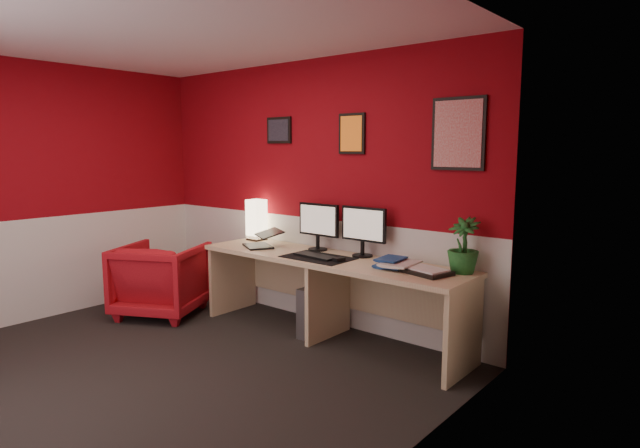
{
  "coord_description": "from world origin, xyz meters",
  "views": [
    {
      "loc": [
        3.37,
        -2.12,
        1.66
      ],
      "look_at": [
        0.6,
        1.21,
        1.05
      ],
      "focal_mm": 29.74,
      "sensor_mm": 36.0,
      "label": 1
    }
  ],
  "objects_px": {
    "laptop": "(258,236)",
    "monitor_right": "(363,224)",
    "shoji_lamp": "(257,221)",
    "zen_tray": "(426,272)",
    "pc_tower": "(321,310)",
    "potted_plant": "(463,245)",
    "monitor_left": "(318,219)",
    "desk": "(328,298)",
    "armchair": "(161,279)"
  },
  "relations": [
    {
      "from": "laptop",
      "to": "monitor_right",
      "type": "relative_size",
      "value": 0.57
    },
    {
      "from": "shoji_lamp",
      "to": "laptop",
      "type": "xyz_separation_m",
      "value": [
        0.3,
        -0.27,
        -0.09
      ]
    },
    {
      "from": "monitor_right",
      "to": "zen_tray",
      "type": "distance_m",
      "value": 0.82
    },
    {
      "from": "pc_tower",
      "to": "zen_tray",
      "type": "bearing_deg",
      "value": -3.45
    },
    {
      "from": "laptop",
      "to": "zen_tray",
      "type": "distance_m",
      "value": 1.78
    },
    {
      "from": "zen_tray",
      "to": "potted_plant",
      "type": "relative_size",
      "value": 0.82
    },
    {
      "from": "laptop",
      "to": "monitor_right",
      "type": "bearing_deg",
      "value": 43.46
    },
    {
      "from": "monitor_left",
      "to": "monitor_right",
      "type": "bearing_deg",
      "value": 2.57
    },
    {
      "from": "shoji_lamp",
      "to": "monitor_left",
      "type": "xyz_separation_m",
      "value": [
        0.85,
        -0.03,
        0.09
      ]
    },
    {
      "from": "potted_plant",
      "to": "monitor_left",
      "type": "bearing_deg",
      "value": -179.86
    },
    {
      "from": "pc_tower",
      "to": "desk",
      "type": "bearing_deg",
      "value": -11.89
    },
    {
      "from": "pc_tower",
      "to": "armchair",
      "type": "bearing_deg",
      "value": -162.66
    },
    {
      "from": "potted_plant",
      "to": "armchair",
      "type": "xyz_separation_m",
      "value": [
        -2.87,
        -0.74,
        -0.58
      ]
    },
    {
      "from": "monitor_left",
      "to": "zen_tray",
      "type": "distance_m",
      "value": 1.28
    },
    {
      "from": "shoji_lamp",
      "to": "laptop",
      "type": "height_order",
      "value": "shoji_lamp"
    },
    {
      "from": "potted_plant",
      "to": "zen_tray",
      "type": "bearing_deg",
      "value": -135.03
    },
    {
      "from": "laptop",
      "to": "pc_tower",
      "type": "bearing_deg",
      "value": 35.08
    },
    {
      "from": "shoji_lamp",
      "to": "monitor_left",
      "type": "relative_size",
      "value": 0.69
    },
    {
      "from": "desk",
      "to": "shoji_lamp",
      "type": "relative_size",
      "value": 6.5
    },
    {
      "from": "desk",
      "to": "monitor_left",
      "type": "relative_size",
      "value": 4.48
    },
    {
      "from": "shoji_lamp",
      "to": "monitor_left",
      "type": "height_order",
      "value": "monitor_left"
    },
    {
      "from": "desk",
      "to": "monitor_right",
      "type": "relative_size",
      "value": 4.48
    },
    {
      "from": "zen_tray",
      "to": "laptop",
      "type": "bearing_deg",
      "value": -178.29
    },
    {
      "from": "zen_tray",
      "to": "pc_tower",
      "type": "distance_m",
      "value": 1.18
    },
    {
      "from": "monitor_left",
      "to": "monitor_right",
      "type": "xyz_separation_m",
      "value": [
        0.49,
        0.02,
        0.0
      ]
    },
    {
      "from": "zen_tray",
      "to": "monitor_right",
      "type": "bearing_deg",
      "value": 163.74
    },
    {
      "from": "shoji_lamp",
      "to": "armchair",
      "type": "height_order",
      "value": "shoji_lamp"
    },
    {
      "from": "monitor_left",
      "to": "potted_plant",
      "type": "xyz_separation_m",
      "value": [
        1.44,
        0.0,
        -0.08
      ]
    },
    {
      "from": "zen_tray",
      "to": "monitor_left",
      "type": "bearing_deg",
      "value": 171.05
    },
    {
      "from": "laptop",
      "to": "armchair",
      "type": "xyz_separation_m",
      "value": [
        -0.9,
        -0.49,
        -0.48
      ]
    },
    {
      "from": "shoji_lamp",
      "to": "potted_plant",
      "type": "height_order",
      "value": "potted_plant"
    },
    {
      "from": "desk",
      "to": "potted_plant",
      "type": "bearing_deg",
      "value": 9.4
    },
    {
      "from": "desk",
      "to": "potted_plant",
      "type": "height_order",
      "value": "potted_plant"
    },
    {
      "from": "shoji_lamp",
      "to": "laptop",
      "type": "bearing_deg",
      "value": -42.04
    },
    {
      "from": "potted_plant",
      "to": "shoji_lamp",
      "type": "bearing_deg",
      "value": 179.46
    },
    {
      "from": "shoji_lamp",
      "to": "zen_tray",
      "type": "distance_m",
      "value": 2.1
    },
    {
      "from": "desk",
      "to": "monitor_left",
      "type": "bearing_deg",
      "value": 146.22
    },
    {
      "from": "laptop",
      "to": "potted_plant",
      "type": "relative_size",
      "value": 0.78
    },
    {
      "from": "shoji_lamp",
      "to": "potted_plant",
      "type": "distance_m",
      "value": 2.28
    },
    {
      "from": "monitor_right",
      "to": "armchair",
      "type": "bearing_deg",
      "value": -158.5
    },
    {
      "from": "laptop",
      "to": "monitor_right",
      "type": "xyz_separation_m",
      "value": [
        1.04,
        0.27,
        0.18
      ]
    },
    {
      "from": "potted_plant",
      "to": "pc_tower",
      "type": "height_order",
      "value": "potted_plant"
    },
    {
      "from": "desk",
      "to": "monitor_right",
      "type": "bearing_deg",
      "value": 44.69
    },
    {
      "from": "pc_tower",
      "to": "shoji_lamp",
      "type": "bearing_deg",
      "value": 167.14
    },
    {
      "from": "desk",
      "to": "armchair",
      "type": "height_order",
      "value": "desk"
    },
    {
      "from": "shoji_lamp",
      "to": "armchair",
      "type": "bearing_deg",
      "value": -127.8
    },
    {
      "from": "desk",
      "to": "monitor_right",
      "type": "height_order",
      "value": "monitor_right"
    },
    {
      "from": "shoji_lamp",
      "to": "laptop",
      "type": "distance_m",
      "value": 0.42
    },
    {
      "from": "monitor_right",
      "to": "potted_plant",
      "type": "height_order",
      "value": "monitor_right"
    },
    {
      "from": "laptop",
      "to": "pc_tower",
      "type": "distance_m",
      "value": 0.95
    }
  ]
}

